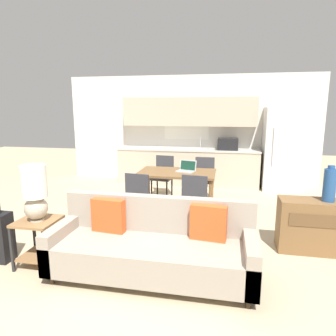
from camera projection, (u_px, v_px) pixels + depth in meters
ground_plane at (139, 272)px, 3.48m from camera, size 20.00×20.00×0.00m
wall_back at (190, 129)px, 7.67m from camera, size 6.40×0.07×2.70m
kitchen_counter at (189, 151)px, 7.48m from camera, size 3.50×0.65×2.15m
refrigerator at (281, 149)px, 6.93m from camera, size 0.82×0.77×1.90m
dining_table at (177, 175)px, 5.51m from camera, size 1.40×0.87×0.73m
couch at (153, 246)px, 3.39m from camera, size 2.27×0.80×0.86m
side_table at (39, 235)px, 3.59m from camera, size 0.46×0.46×0.57m
table_lamp at (35, 192)px, 3.47m from camera, size 0.29×0.29×0.67m
credenza at (316, 226)px, 3.94m from camera, size 0.95×0.39×0.70m
vase at (330, 185)px, 3.80m from camera, size 0.16×0.16×0.47m
dining_chair_far_right at (204, 177)px, 6.19m from camera, size 0.42×0.42×0.88m
dining_chair_near_right at (196, 198)px, 4.72m from camera, size 0.47×0.47×0.88m
dining_chair_near_left at (140, 196)px, 4.83m from camera, size 0.47×0.47×0.88m
dining_chair_far_left at (163, 174)px, 6.42m from camera, size 0.47×0.47×0.88m
laptop at (187, 169)px, 5.53m from camera, size 0.38×0.33×0.20m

